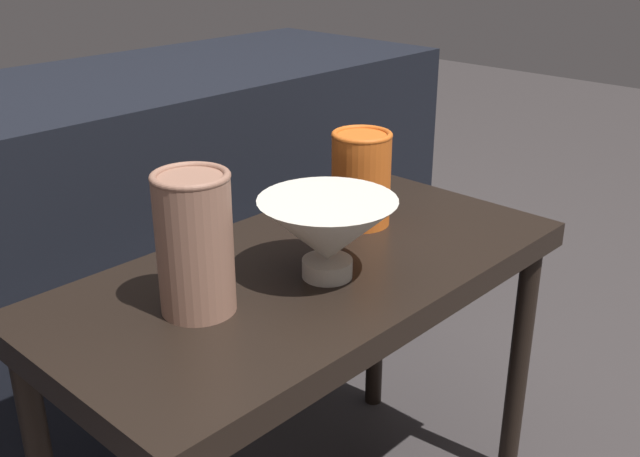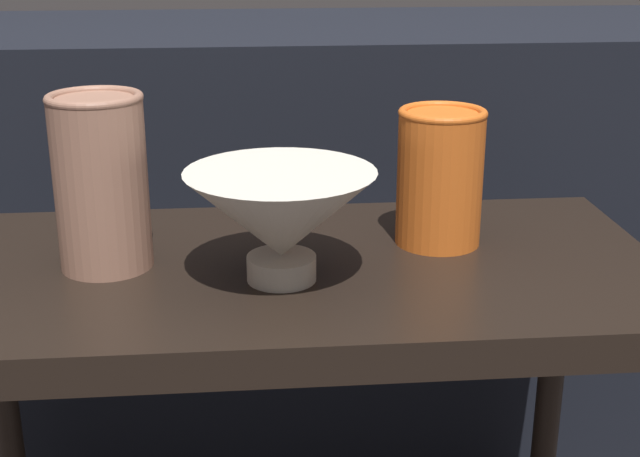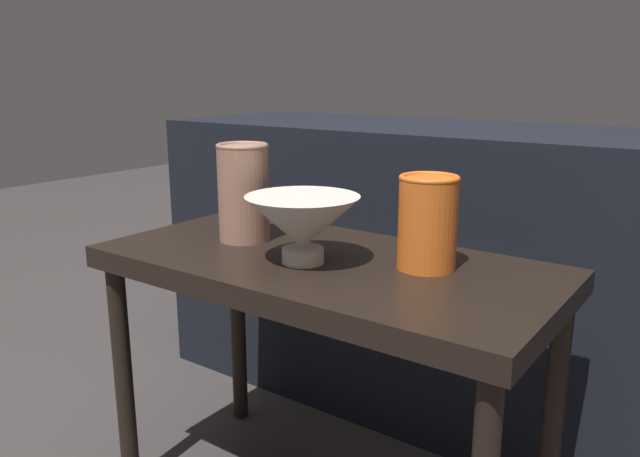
# 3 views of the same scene
# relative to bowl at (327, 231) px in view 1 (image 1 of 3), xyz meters

# --- Properties ---
(table) EXTENTS (0.82, 0.40, 0.52)m
(table) POSITION_rel_bowl_xyz_m (0.01, 0.05, -0.13)
(table) COLOR black
(table) RESTS_ON ground_plane
(couch_backdrop) EXTENTS (1.49, 0.50, 0.71)m
(couch_backdrop) POSITION_rel_bowl_xyz_m (0.01, 0.60, -0.23)
(couch_backdrop) COLOR black
(couch_backdrop) RESTS_ON ground_plane
(bowl) EXTENTS (0.20, 0.20, 0.12)m
(bowl) POSITION_rel_bowl_xyz_m (0.00, 0.00, 0.00)
(bowl) COLOR silver
(bowl) RESTS_ON table
(vase_textured_left) EXTENTS (0.10, 0.10, 0.19)m
(vase_textured_left) POSITION_rel_bowl_xyz_m (-0.19, 0.06, 0.03)
(vase_textured_left) COLOR #996B56
(vase_textured_left) RESTS_ON table
(vase_colorful_right) EXTENTS (0.10, 0.10, 0.16)m
(vase_colorful_right) POSITION_rel_bowl_xyz_m (0.19, 0.10, 0.01)
(vase_colorful_right) COLOR orange
(vase_colorful_right) RESTS_ON table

